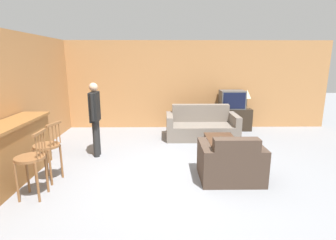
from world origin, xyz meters
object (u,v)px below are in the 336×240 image
at_px(armchair_near, 231,163).
at_px(tv, 232,99).
at_px(book_on_table, 223,138).
at_px(person_by_window, 95,115).
at_px(table_lamp, 247,95).
at_px(couch_far, 201,127).
at_px(bar_chair_near, 31,162).
at_px(bar_chair_mid, 48,149).
at_px(coffee_table, 221,141).
at_px(tv_unit, 231,119).

height_order(armchair_near, tv, tv).
bearing_deg(armchair_near, book_on_table, 84.34).
relative_size(book_on_table, person_by_window, 0.13).
bearing_deg(book_on_table, tv, 71.50).
bearing_deg(armchair_near, person_by_window, 155.24).
distance_m(book_on_table, table_lamp, 2.53).
bearing_deg(table_lamp, tv, -179.59).
relative_size(book_on_table, table_lamp, 0.39).
bearing_deg(couch_far, tv, 38.69).
height_order(bar_chair_near, book_on_table, bar_chair_near).
xyz_separation_m(bar_chair_mid, coffee_table, (3.22, 1.21, -0.24)).
xyz_separation_m(bar_chair_near, bar_chair_mid, (-0.00, 0.56, 0.00)).
height_order(couch_far, person_by_window, person_by_window).
height_order(tv_unit, book_on_table, tv_unit).
relative_size(bar_chair_near, bar_chair_mid, 1.00).
xyz_separation_m(tv_unit, person_by_window, (-3.45, -2.13, 0.58)).
height_order(couch_far, tv, tv).
height_order(coffee_table, table_lamp, table_lamp).
bearing_deg(book_on_table, bar_chair_mid, -159.93).
bearing_deg(couch_far, bar_chair_mid, -139.46).
height_order(bar_chair_near, coffee_table, bar_chair_near).
height_order(couch_far, table_lamp, table_lamp).
xyz_separation_m(couch_far, armchair_near, (0.15, -2.54, 0.00)).
bearing_deg(book_on_table, tv_unit, 71.52).
distance_m(bar_chair_mid, person_by_window, 1.35).
height_order(coffee_table, tv_unit, tv_unit).
height_order(table_lamp, person_by_window, person_by_window).
relative_size(bar_chair_near, tv, 1.48).
distance_m(book_on_table, person_by_window, 2.78).
relative_size(bar_chair_mid, armchair_near, 0.98).
distance_m(bar_chair_near, book_on_table, 3.69).
bearing_deg(table_lamp, couch_far, -150.78).
bearing_deg(person_by_window, table_lamp, 28.77).
height_order(couch_far, tv_unit, couch_far).
height_order(book_on_table, table_lamp, table_lamp).
bearing_deg(bar_chair_mid, couch_far, 40.54).
height_order(bar_chair_near, person_by_window, person_by_window).
relative_size(armchair_near, person_by_window, 0.66).
relative_size(coffee_table, book_on_table, 4.53).
relative_size(couch_far, book_on_table, 8.74).
distance_m(coffee_table, tv_unit, 2.26).
relative_size(bar_chair_mid, table_lamp, 1.91).
relative_size(tv_unit, book_on_table, 5.30).
xyz_separation_m(coffee_table, tv_unit, (0.75, 2.13, -0.00)).
bearing_deg(person_by_window, tv_unit, 31.72).
height_order(bar_chair_near, bar_chair_mid, same).
relative_size(couch_far, table_lamp, 3.44).
distance_m(armchair_near, tv, 3.50).
xyz_separation_m(armchair_near, tv_unit, (0.84, 3.34, 0.03)).
relative_size(tv, table_lamp, 1.29).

